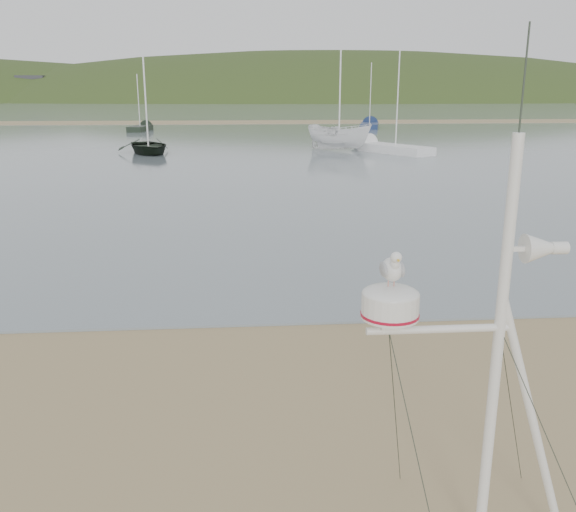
{
  "coord_description": "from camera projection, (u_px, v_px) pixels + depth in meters",
  "views": [
    {
      "loc": [
        1.93,
        -5.76,
        3.93
      ],
      "look_at": [
        2.46,
        1.0,
        2.07
      ],
      "focal_mm": 38.0,
      "sensor_mm": 36.0,
      "label": 1
    }
  ],
  "objects": [
    {
      "name": "boat_dark",
      "position": [
        147.0,
        117.0,
        37.41
      ],
      "size": [
        3.34,
        2.02,
        4.51
      ],
      "primitive_type": "imported",
      "rotation": [
        0.0,
        0.0,
        0.37
      ],
      "color": "black",
      "rests_on": "water"
    },
    {
      "name": "ground",
      "position": [
        64.0,
        474.0,
        6.43
      ],
      "size": [
        560.0,
        560.0,
        0.0
      ],
      "primitive_type": "plane",
      "color": "#907A53",
      "rests_on": "ground"
    },
    {
      "name": "far_cottages",
      "position": [
        242.0,
        89.0,
        194.04
      ],
      "size": [
        294.4,
        6.3,
        8.0
      ],
      "color": "silver",
      "rests_on": "ground"
    },
    {
      "name": "sailboat_blue_far",
      "position": [
        370.0,
        124.0,
        64.8
      ],
      "size": [
        3.39,
        7.35,
        7.09
      ],
      "color": "#16274F",
      "rests_on": "ground"
    },
    {
      "name": "sandbar",
      "position": [
        224.0,
        122.0,
        73.71
      ],
      "size": [
        560.0,
        7.0,
        0.07
      ],
      "primitive_type": "cube",
      "color": "#907A53",
      "rests_on": "water"
    },
    {
      "name": "sailboat_dark_mid",
      "position": [
        144.0,
        127.0,
        59.71
      ],
      "size": [
        2.12,
        5.83,
        5.71
      ],
      "color": "black",
      "rests_on": "ground"
    },
    {
      "name": "water",
      "position": [
        231.0,
        108.0,
        133.34
      ],
      "size": [
        560.0,
        256.0,
        0.04
      ],
      "primitive_type": "cube",
      "color": "slate",
      "rests_on": "ground"
    },
    {
      "name": "hill_ridge",
      "position": [
        283.0,
        151.0,
        238.97
      ],
      "size": [
        620.0,
        180.0,
        80.0
      ],
      "color": "#283A18",
      "rests_on": "ground"
    },
    {
      "name": "sailboat_white_near",
      "position": [
        376.0,
        147.0,
        39.73
      ],
      "size": [
        4.97,
        6.81,
        6.88
      ],
      "color": "white",
      "rests_on": "ground"
    },
    {
      "name": "mast_rig",
      "position": [
        485.0,
        443.0,
        5.12
      ],
      "size": [
        1.95,
        2.08,
        4.4
      ],
      "color": "white",
      "rests_on": "ground"
    },
    {
      "name": "boat_white",
      "position": [
        339.0,
        114.0,
        39.39
      ],
      "size": [
        2.48,
        2.47,
        4.64
      ],
      "primitive_type": "imported",
      "rotation": [
        0.0,
        0.0,
        0.92
      ],
      "color": "white",
      "rests_on": "water"
    }
  ]
}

